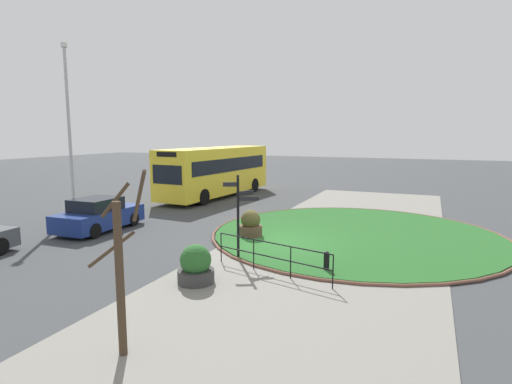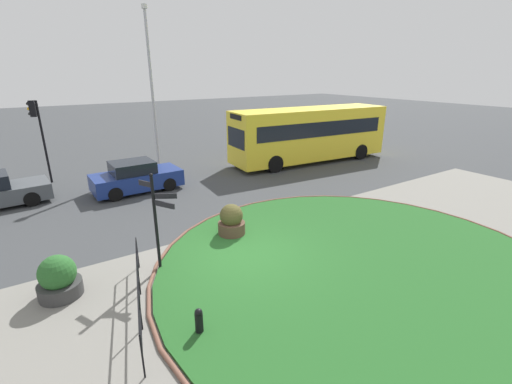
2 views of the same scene
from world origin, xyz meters
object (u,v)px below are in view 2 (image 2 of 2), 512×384
car_far_lane (136,177)px  lamppost_tall (152,85)px  bollard_foreground (199,322)px  bus_yellow (310,134)px  planter_near_signpost (59,279)px  signpost_directional (157,216)px  traffic_light_near (37,124)px  planter_kerbside (231,222)px

car_far_lane → lamppost_tall: size_ratio=0.47×
bollard_foreground → bus_yellow: size_ratio=0.06×
bus_yellow → planter_near_signpost: bearing=30.7°
lamppost_tall → signpost_directional: bearing=-108.1°
signpost_directional → traffic_light_near: size_ratio=0.70×
signpost_directional → bus_yellow: size_ratio=0.28×
bollard_foreground → traffic_light_near: (-1.91, 14.66, 2.70)m
lamppost_tall → planter_kerbside: size_ratio=7.51×
bus_yellow → planter_near_signpost: 16.77m
signpost_directional → lamppost_tall: 12.68m
signpost_directional → bollard_foreground: (-0.21, -3.11, -1.37)m
bollard_foreground → planter_kerbside: bearing=52.3°
signpost_directional → bus_yellow: 14.50m
signpost_directional → bollard_foreground: 3.40m
bus_yellow → lamppost_tall: lamppost_tall is taller
traffic_light_near → planter_near_signpost: 11.67m
bollard_foreground → bus_yellow: 16.57m
car_far_lane → traffic_light_near: bearing=130.4°
traffic_light_near → lamppost_tall: lamppost_tall is taller
signpost_directional → lamppost_tall: (3.83, 11.70, 3.04)m
signpost_directional → car_far_lane: bearing=79.6°
signpost_directional → planter_kerbside: (2.83, 0.82, -1.18)m
bus_yellow → lamppost_tall: size_ratio=1.18×
bus_yellow → planter_kerbside: 11.76m
car_far_lane → lamppost_tall: 6.23m
bollard_foreground → planter_near_signpost: 4.08m
bus_yellow → planter_near_signpost: bus_yellow is taller
signpost_directional → traffic_light_near: bearing=100.4°
planter_near_signpost → planter_kerbside: 5.49m
signpost_directional → planter_near_signpost: signpost_directional is taller
planter_near_signpost → planter_kerbside: (5.45, 0.65, 0.03)m
planter_near_signpost → bus_yellow: bearing=26.4°
bus_yellow → planter_near_signpost: (-14.98, -7.42, -1.29)m
car_far_lane → planter_kerbside: (1.42, -6.83, -0.15)m
bus_yellow → bollard_foreground: bearing=44.8°
traffic_light_near → planter_kerbside: (4.94, -10.73, -2.52)m
signpost_directional → traffic_light_near: 11.82m
bus_yellow → planter_near_signpost: size_ratio=9.12×
signpost_directional → lamppost_tall: lamppost_tall is taller
signpost_directional → lamppost_tall: size_ratio=0.33×
signpost_directional → bollard_foreground: bearing=-93.9°
planter_near_signpost → planter_kerbside: bearing=6.8°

